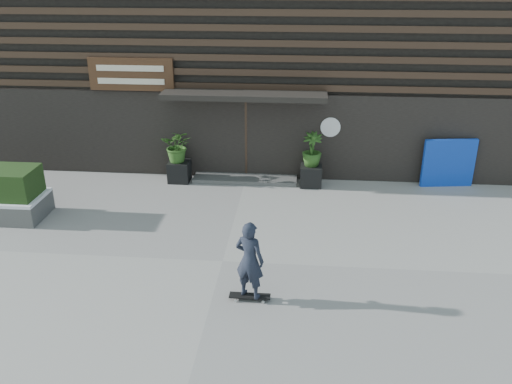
# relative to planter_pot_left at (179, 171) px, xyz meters

# --- Properties ---
(ground) EXTENTS (80.00, 80.00, 0.00)m
(ground) POSITION_rel_planter_pot_left_xyz_m (1.90, -4.40, -0.30)
(ground) COLOR #9A9892
(ground) RESTS_ON ground
(entrance_step) EXTENTS (3.00, 0.80, 0.12)m
(entrance_step) POSITION_rel_planter_pot_left_xyz_m (1.90, 0.20, -0.24)
(entrance_step) COLOR #484846
(entrance_step) RESTS_ON ground
(planter_pot_left) EXTENTS (0.60, 0.60, 0.60)m
(planter_pot_left) POSITION_rel_planter_pot_left_xyz_m (0.00, 0.00, 0.00)
(planter_pot_left) COLOR black
(planter_pot_left) RESTS_ON ground
(bamboo_left) EXTENTS (0.86, 0.75, 0.96)m
(bamboo_left) POSITION_rel_planter_pot_left_xyz_m (0.00, 0.00, 0.78)
(bamboo_left) COLOR #2D591E
(bamboo_left) RESTS_ON planter_pot_left
(planter_pot_right) EXTENTS (0.60, 0.60, 0.60)m
(planter_pot_right) POSITION_rel_planter_pot_left_xyz_m (3.80, 0.00, 0.00)
(planter_pot_right) COLOR black
(planter_pot_right) RESTS_ON ground
(bamboo_right) EXTENTS (0.54, 0.54, 0.96)m
(bamboo_right) POSITION_rel_planter_pot_left_xyz_m (3.80, 0.00, 0.78)
(bamboo_right) COLOR #2D591E
(bamboo_right) RESTS_ON planter_pot_right
(blue_tarp) EXTENTS (1.48, 0.32, 1.38)m
(blue_tarp) POSITION_rel_planter_pot_left_xyz_m (7.64, 0.30, 0.39)
(blue_tarp) COLOR #0D35B4
(blue_tarp) RESTS_ON ground
(building) EXTENTS (18.00, 11.00, 8.00)m
(building) POSITION_rel_planter_pot_left_xyz_m (1.90, 5.56, 3.69)
(building) COLOR black
(building) RESTS_ON ground
(skateboarder) EXTENTS (0.78, 0.54, 1.63)m
(skateboarder) POSITION_rel_planter_pot_left_xyz_m (2.62, -5.75, 0.56)
(skateboarder) COLOR black
(skateboarder) RESTS_ON ground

